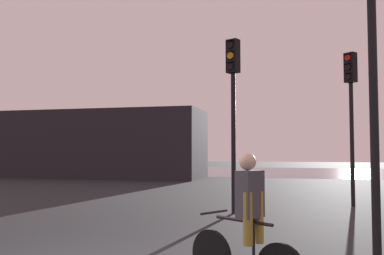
% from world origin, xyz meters
% --- Properties ---
extents(water_strip, '(80.00, 16.00, 0.01)m').
position_xyz_m(water_strip, '(0.00, 29.40, 0.00)').
color(water_strip, slate).
rests_on(water_strip, ground).
extents(distant_building, '(15.57, 4.00, 4.09)m').
position_xyz_m(distant_building, '(-10.53, 19.40, 2.05)').
color(distant_building, black).
rests_on(distant_building, ground).
extents(traffic_light_near_right, '(0.40, 0.42, 4.80)m').
position_xyz_m(traffic_light_near_right, '(4.03, 1.57, 3.32)').
color(traffic_light_near_right, black).
rests_on(traffic_light_near_right, ground).
extents(traffic_light_center, '(0.39, 0.41, 4.63)m').
position_xyz_m(traffic_light_center, '(1.26, 6.42, 3.21)').
color(traffic_light_center, black).
rests_on(traffic_light_center, ground).
extents(traffic_light_far_right, '(0.41, 0.42, 4.60)m').
position_xyz_m(traffic_light_far_right, '(4.47, 8.73, 3.19)').
color(traffic_light_far_right, black).
rests_on(traffic_light_far_right, ground).
extents(cyclist, '(1.46, 0.95, 1.62)m').
position_xyz_m(cyclist, '(2.42, 0.17, 0.82)').
color(cyclist, black).
rests_on(cyclist, ground).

